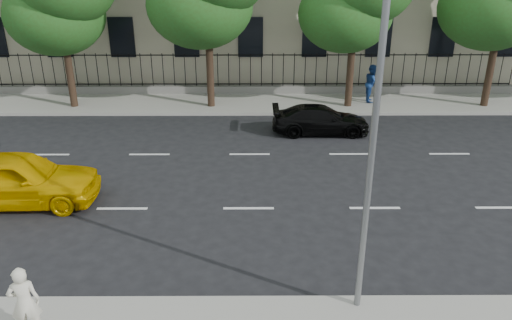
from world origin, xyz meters
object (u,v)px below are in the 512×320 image
(street_light, at_px, (372,82))
(woman_near, at_px, (25,302))
(yellow_taxi, at_px, (17,179))
(black_sedan, at_px, (320,120))

(street_light, relative_size, woman_near, 4.87)
(street_light, xyz_separation_m, woman_near, (-6.98, -1.47, -4.17))
(street_light, bearing_deg, yellow_taxi, 154.58)
(black_sedan, bearing_deg, yellow_taxi, 122.54)
(street_light, distance_m, woman_near, 8.27)
(black_sedan, relative_size, woman_near, 2.58)
(black_sedan, distance_m, woman_near, 14.84)
(yellow_taxi, bearing_deg, black_sedan, -59.33)
(black_sedan, xyz_separation_m, woman_near, (-7.60, -12.74, 0.36))
(street_light, height_order, woman_near, street_light)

